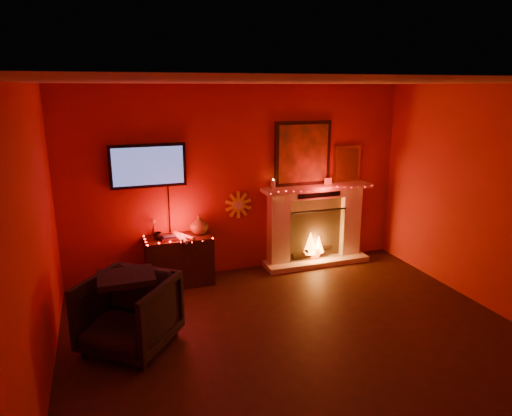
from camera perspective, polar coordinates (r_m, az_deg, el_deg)
The scene contains 6 objects.
room at distance 4.32m, azimuth 8.10°, elevation -2.91°, with size 5.00×5.00×5.00m.
fireplace at distance 7.04m, azimuth 7.33°, elevation -1.16°, with size 1.72×0.40×2.18m.
tv at distance 6.21m, azimuth -13.33°, elevation 5.13°, with size 1.00×0.07×1.24m.
sunburst_clock at distance 6.61m, azimuth -2.22°, elevation 0.38°, with size 0.40×0.03×0.40m.
console_table at distance 6.40m, azimuth -9.45°, elevation -6.14°, with size 0.90×0.57×0.95m.
armchair at distance 5.03m, azimuth -15.62°, elevation -12.54°, with size 0.84×0.86×0.78m, color black.
Camera 1 is at (-1.92, -3.64, 2.67)m, focal length 32.00 mm.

